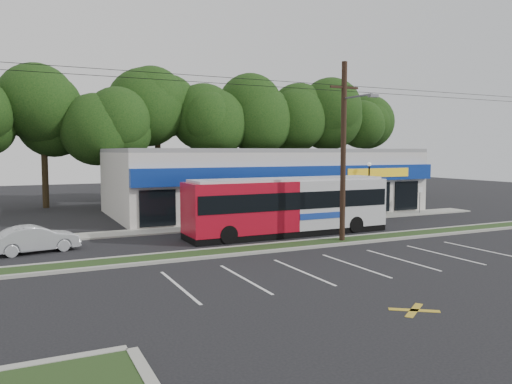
{
  "coord_description": "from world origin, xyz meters",
  "views": [
    {
      "loc": [
        -13.36,
        -21.92,
        5.12
      ],
      "look_at": [
        -0.46,
        5.0,
        2.66
      ],
      "focal_mm": 35.0,
      "sensor_mm": 36.0,
      "label": 1
    }
  ],
  "objects_px": {
    "utility_pole": "(342,146)",
    "car_silver": "(36,239)",
    "sign_post": "(420,195)",
    "pedestrian_a": "(281,215)",
    "car_dark": "(301,212)",
    "metrobus": "(289,205)",
    "lamp_post": "(369,183)",
    "pedestrian_b": "(315,209)"
  },
  "relations": [
    {
      "from": "utility_pole",
      "to": "car_silver",
      "type": "distance_m",
      "value": 16.77
    },
    {
      "from": "sign_post",
      "to": "pedestrian_a",
      "type": "relative_size",
      "value": 1.13
    },
    {
      "from": "pedestrian_a",
      "to": "car_dark",
      "type": "bearing_deg",
      "value": -142.9
    },
    {
      "from": "metrobus",
      "to": "lamp_post",
      "type": "bearing_deg",
      "value": 23.92
    },
    {
      "from": "pedestrian_a",
      "to": "metrobus",
      "type": "bearing_deg",
      "value": 74.27
    },
    {
      "from": "car_silver",
      "to": "pedestrian_a",
      "type": "relative_size",
      "value": 2.1
    },
    {
      "from": "metrobus",
      "to": "car_silver",
      "type": "distance_m",
      "value": 14.24
    },
    {
      "from": "metrobus",
      "to": "pedestrian_b",
      "type": "bearing_deg",
      "value": 41.58
    },
    {
      "from": "car_dark",
      "to": "pedestrian_a",
      "type": "relative_size",
      "value": 2.4
    },
    {
      "from": "utility_pole",
      "to": "pedestrian_a",
      "type": "xyz_separation_m",
      "value": [
        -0.83,
        5.42,
        -4.43
      ]
    },
    {
      "from": "lamp_post",
      "to": "car_silver",
      "type": "distance_m",
      "value": 23.99
    },
    {
      "from": "lamp_post",
      "to": "metrobus",
      "type": "height_order",
      "value": "lamp_post"
    },
    {
      "from": "metrobus",
      "to": "car_silver",
      "type": "bearing_deg",
      "value": 176.23
    },
    {
      "from": "utility_pole",
      "to": "metrobus",
      "type": "xyz_separation_m",
      "value": [
        -1.31,
        3.57,
        -3.57
      ]
    },
    {
      "from": "utility_pole",
      "to": "sign_post",
      "type": "relative_size",
      "value": 22.47
    },
    {
      "from": "lamp_post",
      "to": "car_dark",
      "type": "bearing_deg",
      "value": -177.26
    },
    {
      "from": "pedestrian_b",
      "to": "pedestrian_a",
      "type": "bearing_deg",
      "value": 46.89
    },
    {
      "from": "pedestrian_a",
      "to": "sign_post",
      "type": "bearing_deg",
      "value": -172.04
    },
    {
      "from": "pedestrian_a",
      "to": "utility_pole",
      "type": "bearing_deg",
      "value": 97.63
    },
    {
      "from": "pedestrian_b",
      "to": "utility_pole",
      "type": "bearing_deg",
      "value": 86.18
    },
    {
      "from": "utility_pole",
      "to": "pedestrian_a",
      "type": "distance_m",
      "value": 7.04
    },
    {
      "from": "metrobus",
      "to": "car_dark",
      "type": "relative_size",
      "value": 2.74
    },
    {
      "from": "metrobus",
      "to": "pedestrian_b",
      "type": "distance_m",
      "value": 5.99
    },
    {
      "from": "car_dark",
      "to": "metrobus",
      "type": "bearing_deg",
      "value": 138.29
    },
    {
      "from": "utility_pole",
      "to": "car_dark",
      "type": "xyz_separation_m",
      "value": [
        1.91,
        7.57,
        -4.61
      ]
    },
    {
      "from": "lamp_post",
      "to": "car_silver",
      "type": "height_order",
      "value": "lamp_post"
    },
    {
      "from": "car_silver",
      "to": "pedestrian_b",
      "type": "xyz_separation_m",
      "value": [
        18.57,
        3.15,
        0.27
      ]
    },
    {
      "from": "car_dark",
      "to": "pedestrian_b",
      "type": "distance_m",
      "value": 1.18
    },
    {
      "from": "utility_pole",
      "to": "pedestrian_a",
      "type": "bearing_deg",
      "value": 98.73
    },
    {
      "from": "sign_post",
      "to": "pedestrian_b",
      "type": "relative_size",
      "value": 1.17
    },
    {
      "from": "pedestrian_b",
      "to": "lamp_post",
      "type": "bearing_deg",
      "value": -157.81
    },
    {
      "from": "utility_pole",
      "to": "car_dark",
      "type": "relative_size",
      "value": 10.57
    },
    {
      "from": "pedestrian_b",
      "to": "metrobus",
      "type": "bearing_deg",
      "value": 60.48
    },
    {
      "from": "lamp_post",
      "to": "pedestrian_b",
      "type": "bearing_deg",
      "value": -176.23
    },
    {
      "from": "metrobus",
      "to": "pedestrian_a",
      "type": "relative_size",
      "value": 6.57
    },
    {
      "from": "sign_post",
      "to": "pedestrian_a",
      "type": "distance_m",
      "value": 14.19
    },
    {
      "from": "utility_pole",
      "to": "sign_post",
      "type": "bearing_deg",
      "value": 30.15
    },
    {
      "from": "utility_pole",
      "to": "pedestrian_b",
      "type": "bearing_deg",
      "value": 67.76
    },
    {
      "from": "car_silver",
      "to": "pedestrian_b",
      "type": "bearing_deg",
      "value": -91.67
    },
    {
      "from": "car_dark",
      "to": "car_silver",
      "type": "distance_m",
      "value": 17.68
    },
    {
      "from": "utility_pole",
      "to": "pedestrian_b",
      "type": "distance_m",
      "value": 9.29
    },
    {
      "from": "pedestrian_a",
      "to": "pedestrian_b",
      "type": "xyz_separation_m",
      "value": [
        3.91,
        2.12,
        -0.04
      ]
    }
  ]
}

